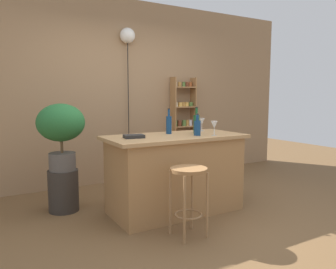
% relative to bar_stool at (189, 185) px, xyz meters
% --- Properties ---
extents(ground, '(12.00, 12.00, 0.00)m').
position_rel_bar_stool_xyz_m(ground, '(0.25, 0.35, -0.50)').
color(ground, brown).
extents(back_wall, '(6.40, 0.10, 2.80)m').
position_rel_bar_stool_xyz_m(back_wall, '(0.25, 2.30, 0.90)').
color(back_wall, '#997551').
rests_on(back_wall, ground).
extents(kitchen_counter, '(1.59, 0.76, 0.89)m').
position_rel_bar_stool_xyz_m(kitchen_counter, '(0.25, 0.65, -0.05)').
color(kitchen_counter, '#9E7042').
rests_on(kitchen_counter, ground).
extents(bar_stool, '(0.35, 0.35, 0.67)m').
position_rel_bar_stool_xyz_m(bar_stool, '(0.00, 0.00, 0.00)').
color(bar_stool, '#997047').
rests_on(bar_stool, ground).
extents(spice_shelf, '(0.42, 0.18, 1.64)m').
position_rel_bar_stool_xyz_m(spice_shelf, '(1.31, 2.14, 0.35)').
color(spice_shelf, '#9E7042').
rests_on(spice_shelf, ground).
extents(plant_stool, '(0.35, 0.35, 0.49)m').
position_rel_bar_stool_xyz_m(plant_stool, '(-0.88, 1.31, -0.26)').
color(plant_stool, '#2D2823').
rests_on(plant_stool, ground).
extents(potted_plant, '(0.54, 0.49, 0.77)m').
position_rel_bar_stool_xyz_m(potted_plant, '(-0.88, 1.31, 0.47)').
color(potted_plant, '#514C47').
rests_on(potted_plant, plant_stool).
extents(bottle_vinegar, '(0.07, 0.07, 0.32)m').
position_rel_bar_stool_xyz_m(bottle_vinegar, '(0.54, 0.66, 0.51)').
color(bottle_vinegar, '#194C23').
rests_on(bottle_vinegar, kitchen_counter).
extents(bottle_wine_red, '(0.08, 0.08, 0.25)m').
position_rel_bar_stool_xyz_m(bottle_wine_red, '(0.45, 0.50, 0.49)').
color(bottle_wine_red, navy).
rests_on(bottle_wine_red, kitchen_counter).
extents(bottle_olive_oil, '(0.07, 0.07, 0.30)m').
position_rel_bar_stool_xyz_m(bottle_olive_oil, '(0.25, 0.81, 0.51)').
color(bottle_olive_oil, navy).
rests_on(bottle_olive_oil, kitchen_counter).
extents(wine_glass_left, '(0.07, 0.07, 0.16)m').
position_rel_bar_stool_xyz_m(wine_glass_left, '(0.61, 0.41, 0.51)').
color(wine_glass_left, silver).
rests_on(wine_glass_left, kitchen_counter).
extents(wine_glass_center, '(0.07, 0.07, 0.16)m').
position_rel_bar_stool_xyz_m(wine_glass_center, '(0.78, 0.87, 0.51)').
color(wine_glass_center, silver).
rests_on(wine_glass_center, kitchen_counter).
extents(cookbook, '(0.23, 0.18, 0.03)m').
position_rel_bar_stool_xyz_m(cookbook, '(-0.26, 0.66, 0.41)').
color(cookbook, black).
rests_on(cookbook, kitchen_counter).
extents(pendant_globe_light, '(0.23, 0.23, 2.36)m').
position_rel_bar_stool_xyz_m(pendant_globe_light, '(0.34, 2.19, 1.71)').
color(pendant_globe_light, black).
rests_on(pendant_globe_light, ground).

